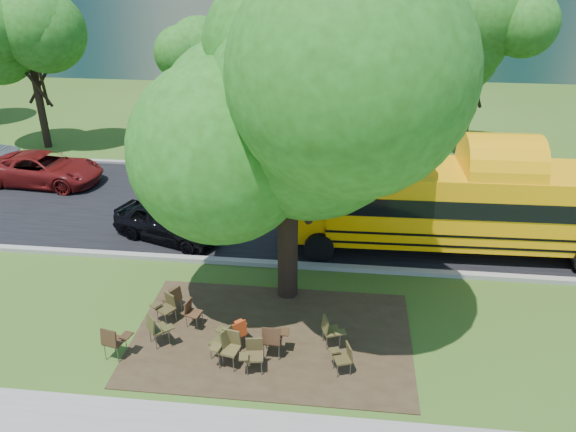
# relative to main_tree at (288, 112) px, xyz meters

# --- Properties ---
(ground) EXTENTS (160.00, 160.00, 0.00)m
(ground) POSITION_rel_main_tree_xyz_m (-1.17, -1.50, -5.31)
(ground) COLOR #37551A
(ground) RESTS_ON ground
(dirt_patch) EXTENTS (7.00, 4.50, 0.03)m
(dirt_patch) POSITION_rel_main_tree_xyz_m (-0.17, -2.00, -5.30)
(dirt_patch) COLOR #382819
(dirt_patch) RESTS_ON ground
(asphalt_road) EXTENTS (80.00, 8.00, 0.04)m
(asphalt_road) POSITION_rel_main_tree_xyz_m (-1.17, 5.50, -5.29)
(asphalt_road) COLOR black
(asphalt_road) RESTS_ON ground
(kerb_near) EXTENTS (80.00, 0.25, 0.14)m
(kerb_near) POSITION_rel_main_tree_xyz_m (-1.17, 1.50, -5.24)
(kerb_near) COLOR gray
(kerb_near) RESTS_ON ground
(kerb_far) EXTENTS (80.00, 0.25, 0.14)m
(kerb_far) POSITION_rel_main_tree_xyz_m (-1.17, 9.60, -5.24)
(kerb_far) COLOR gray
(kerb_far) RESTS_ON ground
(bg_tree_0) EXTENTS (5.20, 5.20, 7.18)m
(bg_tree_0) POSITION_rel_main_tree_xyz_m (-13.17, 11.50, -0.74)
(bg_tree_0) COLOR black
(bg_tree_0) RESTS_ON ground
(bg_tree_2) EXTENTS (4.80, 4.80, 6.62)m
(bg_tree_2) POSITION_rel_main_tree_xyz_m (-6.17, 14.50, -1.10)
(bg_tree_2) COLOR black
(bg_tree_2) RESTS_ON ground
(bg_tree_3) EXTENTS (5.60, 5.60, 7.84)m
(bg_tree_3) POSITION_rel_main_tree_xyz_m (6.83, 12.50, -0.28)
(bg_tree_3) COLOR black
(bg_tree_3) RESTS_ON ground
(main_tree) EXTENTS (7.20, 7.20, 8.92)m
(main_tree) POSITION_rel_main_tree_xyz_m (0.00, 0.00, 0.00)
(main_tree) COLOR black
(main_tree) RESTS_ON ground
(school_bus) EXTENTS (11.63, 2.87, 2.83)m
(school_bus) POSITION_rel_main_tree_xyz_m (6.00, 3.22, -3.68)
(school_bus) COLOR #FFAA08
(school_bus) RESTS_ON ground
(chair_0) EXTENTS (0.68, 0.53, 0.91)m
(chair_0) POSITION_rel_main_tree_xyz_m (-3.80, -3.21, -4.75)
(chair_0) COLOR #3D2715
(chair_0) RESTS_ON ground
(chair_1) EXTENTS (0.76, 0.61, 0.89)m
(chair_1) POSITION_rel_main_tree_xyz_m (-2.94, -2.62, -4.76)
(chair_1) COLOR #433F1D
(chair_1) RESTS_ON ground
(chair_2) EXTENTS (0.61, 0.77, 0.93)m
(chair_2) POSITION_rel_main_tree_xyz_m (-1.21, -2.92, -4.74)
(chair_2) COLOR #45411E
(chair_2) RESTS_ON ground
(chair_3) EXTENTS (0.70, 0.55, 0.94)m
(chair_3) POSITION_rel_main_tree_xyz_m (-1.04, -3.12, -4.73)
(chair_3) COLOR brown
(chair_3) RESTS_ON ground
(chair_4) EXTENTS (0.62, 0.55, 0.94)m
(chair_4) POSITION_rel_main_tree_xyz_m (-0.04, -2.74, -4.73)
(chair_4) COLOR #432A18
(chair_4) RESTS_ON ground
(chair_5) EXTENTS (0.57, 0.57, 0.85)m
(chair_5) POSITION_rel_main_tree_xyz_m (-0.44, -3.24, -4.79)
(chair_5) COLOR #4F4222
(chair_5) RESTS_ON ground
(chair_6) EXTENTS (0.60, 0.54, 0.79)m
(chair_6) POSITION_rel_main_tree_xyz_m (1.65, -3.08, -4.82)
(chair_6) COLOR #463C1E
(chair_6) RESTS_ON ground
(chair_7) EXTENTS (0.65, 0.58, 0.85)m
(chair_7) POSITION_rel_main_tree_xyz_m (1.29, -2.18, -4.78)
(chair_7) COLOR brown
(chair_7) RESTS_ON ground
(chair_8) EXTENTS (0.53, 0.68, 0.81)m
(chair_8) POSITION_rel_main_tree_xyz_m (-2.94, -1.23, -4.81)
(chair_8) COLOR #3E2C16
(chair_8) RESTS_ON ground
(chair_9) EXTENTS (0.72, 0.56, 0.85)m
(chair_9) POSITION_rel_main_tree_xyz_m (-3.00, -1.66, -4.79)
(chair_9) COLOR #42391C
(chair_9) RESTS_ON ground
(chair_10) EXTENTS (0.45, 0.58, 0.77)m
(chair_10) POSITION_rel_main_tree_xyz_m (-2.30, -1.76, -4.84)
(chair_10) COLOR #4F311C
(chair_10) RESTS_ON ground
(chair_11) EXTENTS (0.58, 0.73, 0.86)m
(chair_11) POSITION_rel_main_tree_xyz_m (-0.94, -2.51, -4.78)
(chair_11) COLOR #C23F14
(chair_11) RESTS_ON ground
(black_car) EXTENTS (4.09, 2.70, 1.30)m
(black_car) POSITION_rel_main_tree_xyz_m (-4.37, 2.89, -4.66)
(black_car) COLOR black
(black_car) RESTS_ON ground
(bg_car_red) EXTENTS (4.90, 2.55, 1.32)m
(bg_car_red) POSITION_rel_main_tree_xyz_m (-10.89, 7.00, -4.65)
(bg_car_red) COLOR #5F1110
(bg_car_red) RESTS_ON ground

